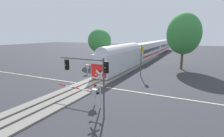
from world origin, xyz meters
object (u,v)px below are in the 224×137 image
Objects in this scene: oak_far_right at (184,34)px; traffic_signal_far_side at (142,55)px; crossing_gate_near at (90,92)px; crossing_gate_far at (90,67)px; crossing_signal_mast at (100,85)px; traffic_signal_near_right at (90,72)px; oak_behind_train at (100,41)px; commuter_train at (148,50)px.

traffic_signal_far_side is at bearing -120.42° from oak_far_right.
crossing_gate_near is 27.10m from oak_far_right.
crossing_gate_near is 1.00× the size of crossing_gate_far.
oak_far_right reaches higher than crossing_gate_near.
oak_far_right reaches higher than crossing_signal_mast.
oak_far_right is (5.58, 25.82, 5.10)m from crossing_signal_mast.
oak_far_right is (5.99, 10.20, 3.78)m from traffic_signal_far_side.
crossing_gate_near is 14.86m from crossing_gate_far.
crossing_gate_far is at bearing 123.49° from crossing_gate_near.
crossing_gate_near is 0.99× the size of traffic_signal_near_right.
traffic_signal_near_right is (1.53, -2.22, 2.79)m from crossing_gate_near.
traffic_signal_near_right is at bearing -88.08° from crossing_signal_mast.
oak_far_right is 1.35× the size of oak_behind_train.
oak_behind_train is (-14.56, 26.68, 1.62)m from traffic_signal_near_right.
crossing_signal_mast is 28.96m from oak_behind_train.
crossing_gate_near is (4.09, -39.49, -1.32)m from commuter_train.
commuter_train is 11.85× the size of traffic_signal_near_right.
commuter_train is 40.26m from crossing_signal_mast.
traffic_signal_far_side is at bearing 86.03° from crossing_gate_near.
crossing_signal_mast is at bearing -59.74° from oak_behind_train.
crossing_signal_mast is 0.46× the size of oak_behind_train.
crossing_gate_near is 3.88m from traffic_signal_near_right.
crossing_gate_far is (-8.20, 12.39, 0.00)m from crossing_gate_near.
commuter_train is 11.54× the size of traffic_signal_far_side.
commuter_train is at bearing 102.00° from traffic_signal_far_side.
crossing_gate_near is at bearing -93.97° from traffic_signal_far_side.
commuter_train is 17.76m from oak_behind_train.
traffic_signal_near_right is at bearing -61.38° from oak_behind_train.
traffic_signal_far_side reaches higher than traffic_signal_near_right.
oak_behind_train is (-20.07, -0.98, -1.77)m from oak_far_right.
traffic_signal_near_right is at bearing -55.47° from crossing_gate_near.
crossing_gate_far is 17.78m from traffic_signal_near_right.
commuter_train is 42.11m from traffic_signal_near_right.
traffic_signal_near_right is (0.06, -1.83, 1.71)m from crossing_signal_mast.
traffic_signal_near_right reaches higher than crossing_signal_mast.
crossing_signal_mast is 2.51m from traffic_signal_near_right.
crossing_gate_near is at bearing -84.08° from commuter_train.
crossing_gate_near is at bearing -61.96° from oak_behind_train.
oak_behind_train reaches higher than crossing_gate_near.
oak_behind_train is at bearing 120.26° from crossing_signal_mast.
oak_far_right reaches higher than traffic_signal_far_side.
oak_far_right is at bearing 78.72° from traffic_signal_near_right.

